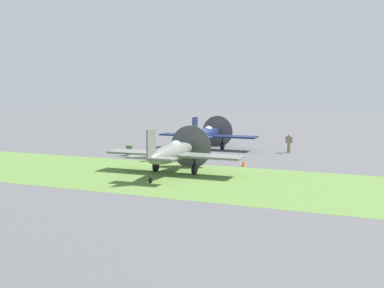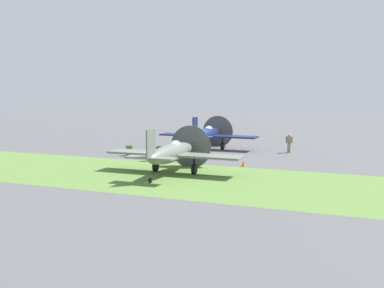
% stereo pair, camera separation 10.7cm
% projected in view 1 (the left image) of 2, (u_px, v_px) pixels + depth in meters
% --- Properties ---
extents(ground_plane, '(160.00, 160.00, 0.00)m').
position_uv_depth(ground_plane, '(202.00, 152.00, 42.72)').
color(ground_plane, '#515154').
extents(grass_verge, '(120.00, 11.00, 0.01)m').
position_uv_depth(grass_verge, '(138.00, 175.00, 31.62)').
color(grass_verge, '#567A38').
rests_on(grass_verge, ground).
extents(airplane_lead, '(9.54, 7.58, 3.41)m').
position_uv_depth(airplane_lead, '(207.00, 134.00, 44.42)').
color(airplane_lead, '#141E47').
rests_on(airplane_lead, ground).
extents(airplane_wingman, '(9.65, 7.68, 3.46)m').
position_uv_depth(airplane_wingman, '(173.00, 153.00, 31.79)').
color(airplane_wingman, slate).
rests_on(airplane_wingman, ground).
extents(ground_crew_chief, '(0.63, 0.38, 1.73)m').
position_uv_depth(ground_crew_chief, '(289.00, 143.00, 42.21)').
color(ground_crew_chief, '#847A5B').
rests_on(ground_crew_chief, ground).
extents(ground_crew_mechanic, '(0.38, 0.63, 1.73)m').
position_uv_depth(ground_crew_mechanic, '(154.00, 150.00, 37.51)').
color(ground_crew_mechanic, '#847A5B').
rests_on(ground_crew_mechanic, ground).
extents(fuel_drum, '(0.60, 0.60, 0.90)m').
position_uv_depth(fuel_drum, '(129.00, 150.00, 40.44)').
color(fuel_drum, '#476633').
rests_on(fuel_drum, ground).
extents(runway_marker_cone, '(0.36, 0.36, 0.44)m').
position_uv_depth(runway_marker_cone, '(244.00, 163.00, 34.93)').
color(runway_marker_cone, orange).
rests_on(runway_marker_cone, ground).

